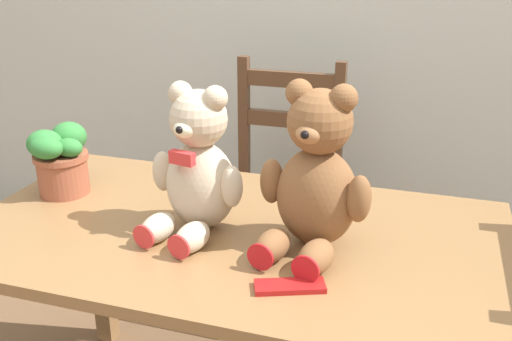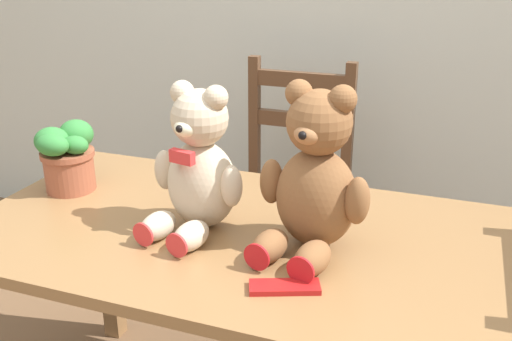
% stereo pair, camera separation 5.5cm
% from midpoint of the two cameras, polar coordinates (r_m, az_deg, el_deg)
% --- Properties ---
extents(dining_table, '(1.35, 0.76, 0.71)m').
position_cam_midpoint_polar(dining_table, '(1.49, -3.34, -9.37)').
color(dining_table, olive).
rests_on(dining_table, ground_plane).
extents(wooden_chair_behind, '(0.42, 0.43, 0.98)m').
position_cam_midpoint_polar(wooden_chair_behind, '(2.23, 1.67, -2.62)').
color(wooden_chair_behind, brown).
rests_on(wooden_chair_behind, ground_plane).
extents(teddy_bear_left, '(0.26, 0.28, 0.37)m').
position_cam_midpoint_polar(teddy_bear_left, '(1.39, -7.00, 0.12)').
color(teddy_bear_left, beige).
rests_on(teddy_bear_left, dining_table).
extents(teddy_bear_right, '(0.28, 0.29, 0.39)m').
position_cam_midpoint_polar(teddy_bear_right, '(1.30, 4.76, -0.87)').
color(teddy_bear_right, brown).
rests_on(teddy_bear_right, dining_table).
extents(potted_plant, '(0.17, 0.20, 0.19)m').
position_cam_midpoint_polar(potted_plant, '(1.71, -19.89, 1.16)').
color(potted_plant, '#9E5138').
rests_on(potted_plant, dining_table).
extents(chocolate_bar, '(0.16, 0.10, 0.01)m').
position_cam_midpoint_polar(chocolate_bar, '(1.20, 2.07, -11.50)').
color(chocolate_bar, red).
rests_on(chocolate_bar, dining_table).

